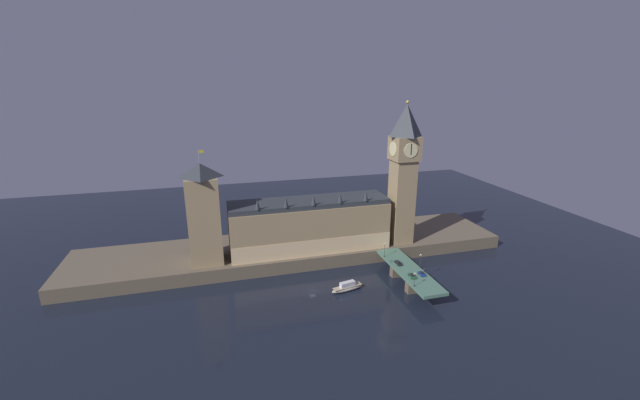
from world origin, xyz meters
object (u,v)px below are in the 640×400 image
Objects in this scene: car_northbound_trail at (412,276)px; pedestrian_far_rail at (391,261)px; car_northbound_lead at (398,263)px; street_lamp_mid at (420,259)px; boat_upstream at (347,287)px; clock_tower at (403,170)px; pedestrian_mid_walk at (424,270)px; street_lamp_near at (415,278)px; street_lamp_far at (385,248)px; victoria_tower at (204,214)px; car_southbound_lead at (422,274)px.

car_northbound_trail is 15.82m from pedestrian_far_rail.
pedestrian_far_rail reaches higher than car_northbound_lead.
boat_upstream is (-34.16, 1.10, -9.69)m from street_lamp_mid.
pedestrian_mid_walk is at bearing -99.20° from clock_tower.
pedestrian_far_rail is 0.29× the size of street_lamp_near.
clock_tower is 15.42× the size of car_northbound_lead.
street_lamp_far is at bearing 118.55° from pedestrian_mid_walk.
car_northbound_lead is 0.65× the size of street_lamp_far.
victoria_tower is at bearing 150.82° from boat_upstream.
pedestrian_mid_walk is at bearing 44.07° from car_southbound_lead.
boat_upstream is at bearing 170.83° from pedestrian_mid_walk.
car_northbound_trail is at bearing -80.93° from pedestrian_far_rail.
street_lamp_mid is (7.88, 7.36, 3.52)m from car_northbound_trail.
car_northbound_trail is 0.63× the size of street_lamp_far.
car_southbound_lead is (-8.36, -38.64, -37.23)m from clock_tower.
car_northbound_lead is 2.97× the size of pedestrian_mid_walk.
clock_tower is 98.97m from victoria_tower.
victoria_tower is 101.94m from pedestrian_mid_walk.
car_northbound_trail is 1.19× the size of car_southbound_lead.
victoria_tower is 7.97× the size of street_lamp_mid.
street_lamp_far reaches higher than pedestrian_mid_walk.
street_lamp_far is 28.87m from boat_upstream.
pedestrian_far_rail is 0.25× the size of street_lamp_far.
victoria_tower is 72.54m from boat_upstream.
street_lamp_near is 29.45m from street_lamp_far.
street_lamp_near is 0.40× the size of boat_upstream.
victoria_tower is at bearing 157.57° from pedestrian_mid_walk.
car_northbound_trail reaches higher than boat_upstream.
car_northbound_lead is at bearing -46.50° from pedestrian_far_rail.
car_northbound_trail is at bearing -108.79° from clock_tower.
street_lamp_mid reaches higher than street_lamp_near.
car_southbound_lead is at bearing -113.16° from street_lamp_mid.
clock_tower is 40.42× the size of pedestrian_far_rail.
car_northbound_trail is at bearing -136.96° from street_lamp_mid.
street_lamp_mid reaches higher than boat_upstream.
clock_tower reaches higher than car_southbound_lead.
pedestrian_far_rail is 7.39m from street_lamp_far.
car_northbound_trail is (-0.00, -12.99, -0.01)m from car_northbound_lead.
street_lamp_mid is at bearing -38.52° from pedestrian_far_rail.
car_southbound_lead is 0.58× the size of street_lamp_mid.
street_lamp_near is at bearing -91.00° from pedestrian_far_rail.
car_northbound_lead is 20.82m from street_lamp_near.
clock_tower reaches higher than pedestrian_mid_walk.
street_lamp_far is at bearing 97.47° from car_northbound_trail.
boat_upstream is at bearing 162.16° from car_northbound_trail.
boat_upstream is (-39.63, -30.78, -43.43)m from clock_tower.
victoria_tower is 91.77m from car_northbound_lead.
street_lamp_far is (0.00, 29.44, 0.57)m from street_lamp_near.
car_southbound_lead is (89.47, -40.37, -22.38)m from victoria_tower.
street_lamp_far is at bearing 90.00° from street_lamp_near.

